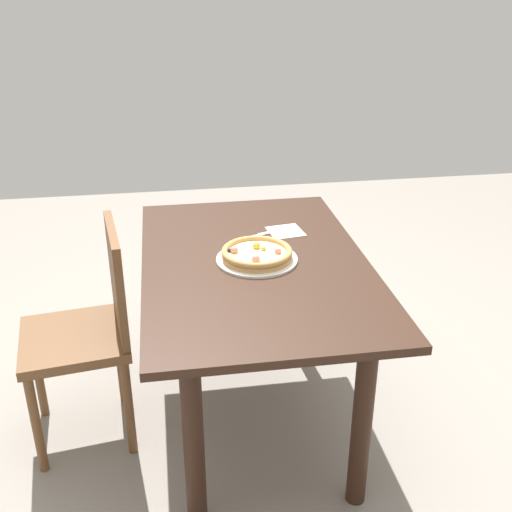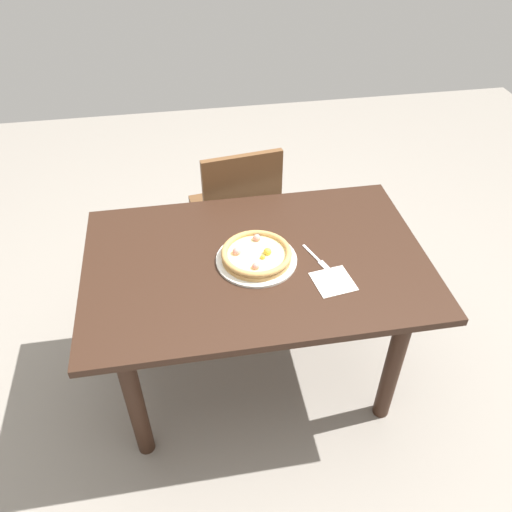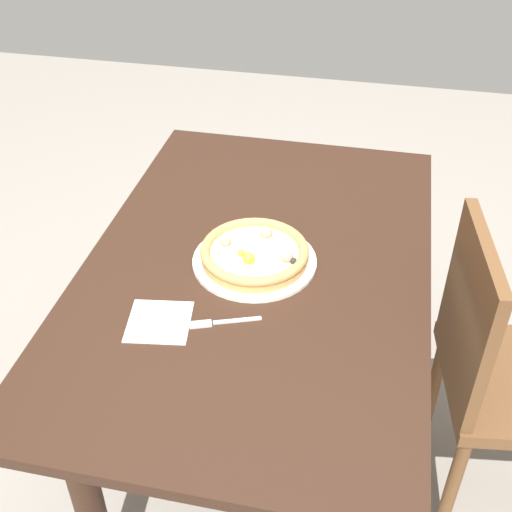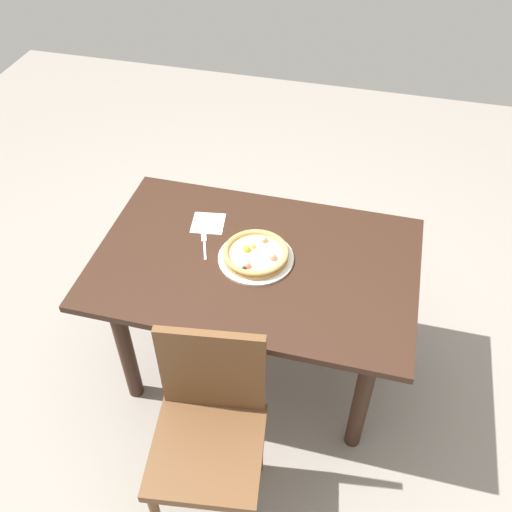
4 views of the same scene
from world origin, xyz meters
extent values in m
plane|color=gray|center=(0.00, 0.00, 0.00)|extent=(6.00, 6.00, 0.00)
cube|color=#331E14|center=(0.00, 0.00, 0.72)|extent=(1.32, 0.86, 0.03)
cylinder|color=#331E14|center=(-0.52, -0.29, 0.35)|extent=(0.07, 0.07, 0.71)
cylinder|color=#331E14|center=(0.52, -0.29, 0.35)|extent=(0.07, 0.07, 0.71)
cylinder|color=#331E14|center=(-0.52, 0.29, 0.35)|extent=(0.07, 0.07, 0.71)
cylinder|color=#331E14|center=(0.52, 0.29, 0.35)|extent=(0.07, 0.07, 0.71)
cylinder|color=brown|center=(0.19, -0.85, 0.22)|extent=(0.04, 0.04, 0.44)
cylinder|color=brown|center=(-0.15, -0.90, 0.22)|extent=(0.04, 0.04, 0.44)
cylinder|color=brown|center=(0.15, -0.52, 0.22)|extent=(0.04, 0.04, 0.44)
cylinder|color=brown|center=(-0.19, -0.56, 0.22)|extent=(0.04, 0.04, 0.44)
cube|color=brown|center=(0.00, -0.71, 0.46)|extent=(0.45, 0.45, 0.04)
cube|color=brown|center=(-0.03, -0.53, 0.69)|extent=(0.38, 0.08, 0.42)
cylinder|color=silver|center=(0.00, 0.01, 0.74)|extent=(0.31, 0.31, 0.01)
cylinder|color=tan|center=(0.00, 0.01, 0.76)|extent=(0.27, 0.27, 0.02)
cylinder|color=beige|center=(0.00, 0.01, 0.77)|extent=(0.23, 0.23, 0.01)
torus|color=tan|center=(0.00, 0.01, 0.78)|extent=(0.27, 0.27, 0.02)
sphere|color=#E58C7F|center=(0.02, 0.09, 0.78)|extent=(0.03, 0.03, 0.03)
sphere|color=gold|center=(-0.04, 0.01, 0.78)|extent=(0.03, 0.03, 0.03)
sphere|color=#E58C7F|center=(0.07, -0.01, 0.78)|extent=(0.03, 0.03, 0.03)
sphere|color=#262626|center=(-0.02, -0.09, 0.78)|extent=(0.02, 0.02, 0.02)
sphere|color=#E58C7F|center=(-0.02, -0.08, 0.78)|extent=(0.03, 0.03, 0.03)
sphere|color=gold|center=(-0.02, 0.04, 0.78)|extent=(0.02, 0.02, 0.02)
cube|color=silver|center=(-0.22, 0.00, 0.74)|extent=(0.05, 0.11, 0.00)
cube|color=silver|center=(-0.25, 0.08, 0.74)|extent=(0.04, 0.05, 0.00)
cube|color=white|center=(-0.26, 0.17, 0.74)|extent=(0.16, 0.16, 0.00)
camera|label=1|loc=(2.09, -0.33, 1.76)|focal=43.05mm
camera|label=2|loc=(0.25, 1.47, 2.04)|focal=35.92mm
camera|label=3|loc=(-1.27, -0.27, 1.76)|focal=46.03mm
camera|label=4|loc=(0.41, -1.61, 2.37)|focal=39.78mm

